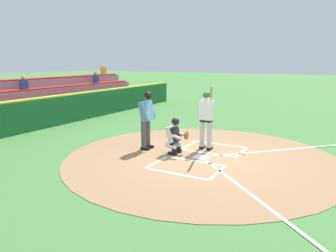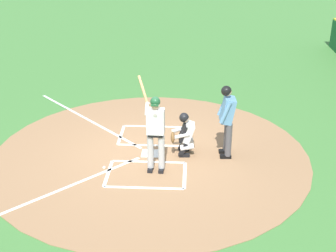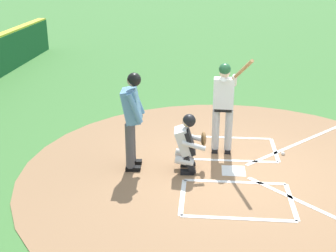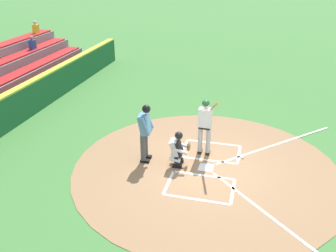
{
  "view_description": "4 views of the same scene",
  "coord_description": "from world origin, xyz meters",
  "px_view_note": "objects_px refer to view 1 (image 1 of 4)",
  "views": [
    {
      "loc": [
        8.46,
        3.54,
        2.83
      ],
      "look_at": [
        -0.01,
        -1.13,
        0.84
      ],
      "focal_mm": 34.37,
      "sensor_mm": 36.0,
      "label": 1
    },
    {
      "loc": [
        -10.48,
        -1.01,
        5.56
      ],
      "look_at": [
        -0.27,
        -0.47,
        0.91
      ],
      "focal_mm": 49.85,
      "sensor_mm": 36.0,
      "label": 2
    },
    {
      "loc": [
        7.74,
        -0.55,
        3.84
      ],
      "look_at": [
        0.21,
        -1.22,
        0.96
      ],
      "focal_mm": 48.49,
      "sensor_mm": 36.0,
      "label": 3
    },
    {
      "loc": [
        9.52,
        1.25,
        5.84
      ],
      "look_at": [
        -0.03,
        -1.19,
        1.25
      ],
      "focal_mm": 39.37,
      "sensor_mm": 36.0,
      "label": 4
    }
  ],
  "objects_px": {
    "batter": "(206,116)",
    "baseball": "(244,154)",
    "catcher": "(175,135)",
    "plate_umpire": "(147,116)"
  },
  "relations": [
    {
      "from": "baseball",
      "to": "batter",
      "type": "bearing_deg",
      "value": -89.94
    },
    {
      "from": "plate_umpire",
      "to": "baseball",
      "type": "distance_m",
      "value": 3.23
    },
    {
      "from": "catcher",
      "to": "plate_umpire",
      "type": "distance_m",
      "value": 1.14
    },
    {
      "from": "batter",
      "to": "baseball",
      "type": "bearing_deg",
      "value": 90.06
    },
    {
      "from": "batter",
      "to": "plate_umpire",
      "type": "height_order",
      "value": "batter"
    },
    {
      "from": "catcher",
      "to": "plate_umpire",
      "type": "xyz_separation_m",
      "value": [
        -0.03,
        -1.03,
        0.49
      ]
    },
    {
      "from": "plate_umpire",
      "to": "baseball",
      "type": "bearing_deg",
      "value": 105.85
    },
    {
      "from": "plate_umpire",
      "to": "batter",
      "type": "bearing_deg",
      "value": 116.15
    },
    {
      "from": "batter",
      "to": "plate_umpire",
      "type": "relative_size",
      "value": 1.14
    },
    {
      "from": "baseball",
      "to": "plate_umpire",
      "type": "bearing_deg",
      "value": -74.15
    }
  ]
}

